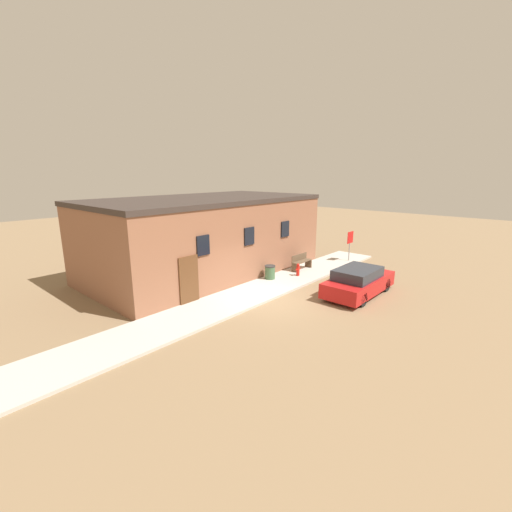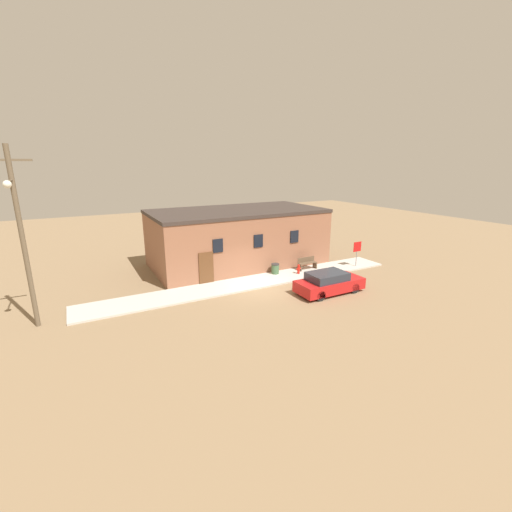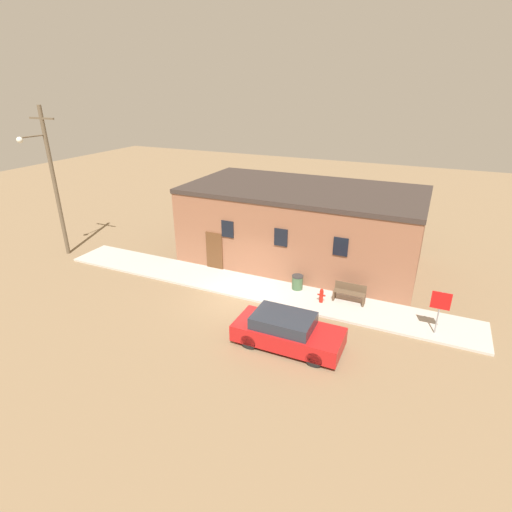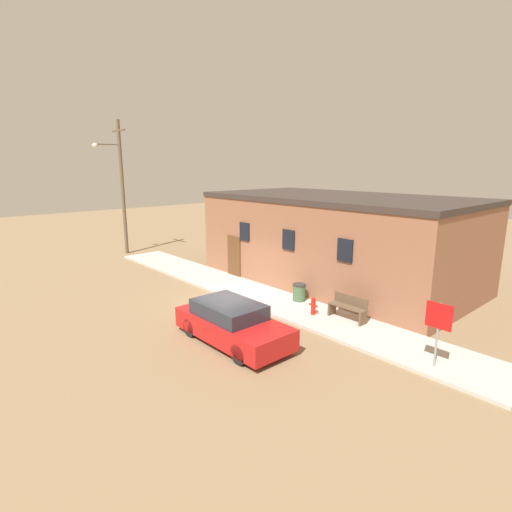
{
  "view_description": "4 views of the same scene",
  "coord_description": "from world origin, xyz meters",
  "px_view_note": "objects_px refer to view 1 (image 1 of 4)",
  "views": [
    {
      "loc": [
        -11.4,
        -9.19,
        5.67
      ],
      "look_at": [
        0.35,
        1.23,
        1.84
      ],
      "focal_mm": 24.0,
      "sensor_mm": 36.0,
      "label": 1
    },
    {
      "loc": [
        -9.98,
        -17.95,
        7.77
      ],
      "look_at": [
        0.35,
        1.23,
        1.84
      ],
      "focal_mm": 24.0,
      "sensor_mm": 36.0,
      "label": 2
    },
    {
      "loc": [
        7.79,
        -15.14,
        9.57
      ],
      "look_at": [
        0.35,
        1.23,
        1.84
      ],
      "focal_mm": 28.0,
      "sensor_mm": 36.0,
      "label": 3
    },
    {
      "loc": [
        13.2,
        -10.2,
        5.73
      ],
      "look_at": [
        0.35,
        1.23,
        1.84
      ],
      "focal_mm": 28.0,
      "sensor_mm": 36.0,
      "label": 4
    }
  ],
  "objects_px": {
    "stop_sign": "(350,240)",
    "parked_car": "(358,282)",
    "fire_hydrant": "(298,270)",
    "trash_bin": "(270,272)",
    "bench": "(301,262)"
  },
  "relations": [
    {
      "from": "stop_sign",
      "to": "parked_car",
      "type": "xyz_separation_m",
      "value": [
        -5.35,
        -3.16,
        -0.8
      ]
    },
    {
      "from": "fire_hydrant",
      "to": "trash_bin",
      "type": "bearing_deg",
      "value": 151.25
    },
    {
      "from": "fire_hydrant",
      "to": "bench",
      "type": "xyz_separation_m",
      "value": [
        1.18,
        0.6,
        0.1
      ]
    },
    {
      "from": "fire_hydrant",
      "to": "bench",
      "type": "distance_m",
      "value": 1.33
    },
    {
      "from": "parked_car",
      "to": "stop_sign",
      "type": "bearing_deg",
      "value": 30.61
    },
    {
      "from": "stop_sign",
      "to": "trash_bin",
      "type": "height_order",
      "value": "stop_sign"
    },
    {
      "from": "bench",
      "to": "trash_bin",
      "type": "height_order",
      "value": "bench"
    },
    {
      "from": "fire_hydrant",
      "to": "parked_car",
      "type": "distance_m",
      "value": 3.74
    },
    {
      "from": "bench",
      "to": "trash_bin",
      "type": "distance_m",
      "value": 2.66
    },
    {
      "from": "trash_bin",
      "to": "parked_car",
      "type": "xyz_separation_m",
      "value": [
        1.11,
        -4.52,
        0.17
      ]
    },
    {
      "from": "trash_bin",
      "to": "stop_sign",
      "type": "bearing_deg",
      "value": -11.85
    },
    {
      "from": "fire_hydrant",
      "to": "stop_sign",
      "type": "xyz_separation_m",
      "value": [
        4.99,
        -0.55,
        0.99
      ]
    },
    {
      "from": "fire_hydrant",
      "to": "parked_car",
      "type": "relative_size",
      "value": 0.16
    },
    {
      "from": "fire_hydrant",
      "to": "bench",
      "type": "relative_size",
      "value": 0.47
    },
    {
      "from": "stop_sign",
      "to": "bench",
      "type": "bearing_deg",
      "value": 163.22
    }
  ]
}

